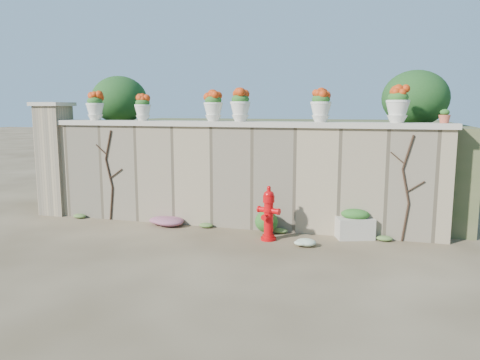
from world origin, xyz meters
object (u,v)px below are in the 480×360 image
(fire_hydrant, at_px, (269,213))
(urn_pot_0, at_px, (95,107))
(terracotta_pot, at_px, (445,117))
(planter_box, at_px, (355,225))

(fire_hydrant, height_order, urn_pot_0, urn_pot_0)
(urn_pot_0, relative_size, terracotta_pot, 2.47)
(fire_hydrant, relative_size, urn_pot_0, 1.69)
(urn_pot_0, bearing_deg, terracotta_pot, 0.00)
(terracotta_pot, bearing_deg, fire_hydrant, -164.72)
(planter_box, xyz_separation_m, terracotta_pot, (1.43, 0.25, 1.96))
(planter_box, relative_size, terracotta_pot, 3.18)
(terracotta_pot, bearing_deg, planter_box, -170.06)
(planter_box, bearing_deg, urn_pot_0, 157.67)
(urn_pot_0, bearing_deg, planter_box, -2.62)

